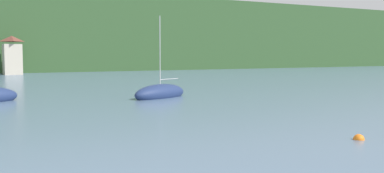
% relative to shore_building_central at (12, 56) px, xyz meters
% --- Properties ---
extents(shore_building_central, '(3.54, 4.94, 7.83)m').
position_rel_shore_building_central_xyz_m(shore_building_central, '(0.00, 0.00, 0.00)').
color(shore_building_central, '#BCB29E').
rests_on(shore_building_central, ground_plane).
extents(sailboat_far_5, '(7.01, 4.74, 8.37)m').
position_rel_shore_building_central_xyz_m(sailboat_far_5, '(6.73, -57.70, -3.39)').
color(sailboat_far_5, navy).
rests_on(sailboat_far_5, ground_plane).
extents(mooring_buoy_mid, '(0.55, 0.55, 0.55)m').
position_rel_shore_building_central_xyz_m(mooring_buoy_mid, '(6.70, -81.63, -3.80)').
color(mooring_buoy_mid, orange).
rests_on(mooring_buoy_mid, ground_plane).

